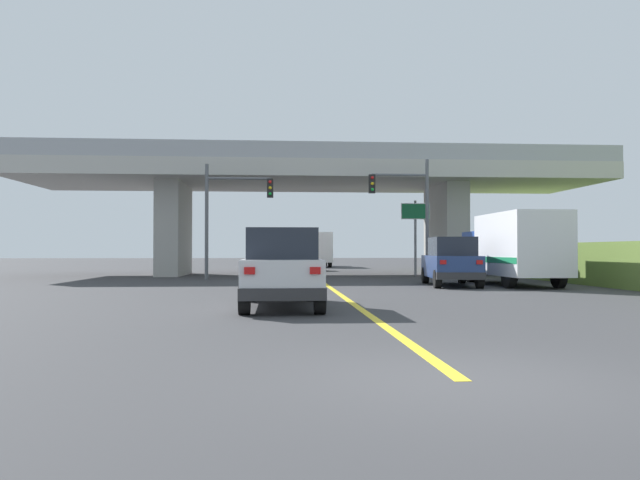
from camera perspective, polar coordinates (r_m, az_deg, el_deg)
ground at (r=36.28m, az=-0.77°, el=-3.33°), size 160.00×160.00×0.00m
overpass_bridge at (r=36.45m, az=-0.76°, el=5.00°), size 33.94×9.06×7.30m
lane_divider_stripe at (r=20.10m, az=1.92°, el=-5.20°), size 0.20×26.59×0.01m
suv_lead at (r=15.53m, az=-3.66°, el=-2.70°), size 1.99×4.73×2.02m
suv_crossing at (r=25.56m, az=12.34°, el=-2.01°), size 2.36×4.84×2.02m
box_truck at (r=26.62m, az=17.98°, el=-0.71°), size 2.33×6.82×3.01m
sedan_oncoming at (r=44.33m, az=-2.04°, el=-1.60°), size 1.88×4.42×2.02m
traffic_signal_nearside at (r=31.30m, az=8.42°, el=3.41°), size 3.13×0.36×6.20m
traffic_signal_farside at (r=30.54m, az=-8.63°, el=3.20°), size 3.43×0.36×5.82m
highway_sign at (r=34.95m, az=9.07°, el=1.86°), size 1.68×0.17×4.35m
semi_truck_distant at (r=53.80m, az=-0.31°, el=-0.86°), size 2.33×7.33×3.03m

